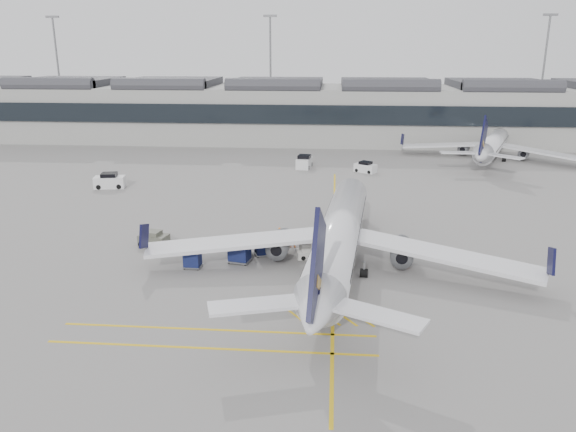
# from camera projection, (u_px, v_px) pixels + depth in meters

# --- Properties ---
(ground) EXTENTS (220.00, 220.00, 0.00)m
(ground) POSITION_uv_depth(u_px,v_px,m) (218.00, 273.00, 48.79)
(ground) COLOR gray
(ground) RESTS_ON ground
(terminal) EXTENTS (200.00, 20.45, 12.40)m
(terminal) POSITION_uv_depth(u_px,v_px,m) (287.00, 110.00, 115.56)
(terminal) COLOR #9E9E99
(terminal) RESTS_ON ground
(light_masts) EXTENTS (113.00, 0.60, 25.45)m
(light_masts) POSITION_uv_depth(u_px,v_px,m) (285.00, 66.00, 126.67)
(light_masts) COLOR slate
(light_masts) RESTS_ON ground
(apron_markings) EXTENTS (0.25, 60.00, 0.01)m
(apron_markings) POSITION_uv_depth(u_px,v_px,m) (334.00, 239.00, 57.53)
(apron_markings) COLOR gold
(apron_markings) RESTS_ON ground
(airliner_main) EXTENTS (34.28, 37.61, 10.00)m
(airliner_main) POSITION_uv_depth(u_px,v_px,m) (339.00, 237.00, 49.17)
(airliner_main) COLOR silver
(airliner_main) RESTS_ON ground
(airliner_far) EXTENTS (29.31, 32.43, 9.10)m
(airliner_far) POSITION_uv_depth(u_px,v_px,m) (493.00, 144.00, 96.95)
(airliner_far) COLOR silver
(airliner_far) RESTS_ON ground
(belt_loader) EXTENTS (4.63, 2.42, 1.83)m
(belt_loader) POSITION_uv_depth(u_px,v_px,m) (315.00, 251.00, 52.48)
(belt_loader) COLOR silver
(belt_loader) RESTS_ON ground
(baggage_cart_a) EXTENTS (2.04, 1.87, 1.75)m
(baggage_cart_a) POSITION_uv_depth(u_px,v_px,m) (264.00, 246.00, 52.72)
(baggage_cart_a) COLOR gray
(baggage_cart_a) RESTS_ON ground
(baggage_cart_b) EXTENTS (1.82, 1.55, 1.80)m
(baggage_cart_b) POSITION_uv_depth(u_px,v_px,m) (242.00, 245.00, 52.85)
(baggage_cart_b) COLOR gray
(baggage_cart_b) RESTS_ON ground
(baggage_cart_c) EXTENTS (1.62, 1.36, 1.62)m
(baggage_cart_c) POSITION_uv_depth(u_px,v_px,m) (193.00, 259.00, 49.79)
(baggage_cart_c) COLOR gray
(baggage_cart_c) RESTS_ON ground
(baggage_cart_d) EXTENTS (2.20, 1.94, 2.02)m
(baggage_cart_d) POSITION_uv_depth(u_px,v_px,m) (239.00, 251.00, 50.96)
(baggage_cart_d) COLOR gray
(baggage_cart_d) RESTS_ON ground
(ramp_agent_a) EXTENTS (0.71, 0.72, 1.67)m
(ramp_agent_a) POSITION_uv_depth(u_px,v_px,m) (280.00, 236.00, 55.87)
(ramp_agent_a) COLOR orange
(ramp_agent_a) RESTS_ON ground
(ramp_agent_b) EXTENTS (0.87, 0.68, 1.77)m
(ramp_agent_b) POSITION_uv_depth(u_px,v_px,m) (292.00, 238.00, 54.92)
(ramp_agent_b) COLOR orange
(ramp_agent_b) RESTS_ON ground
(pushback_tug) EXTENTS (3.03, 2.20, 1.54)m
(pushback_tug) POSITION_uv_depth(u_px,v_px,m) (154.00, 239.00, 55.29)
(pushback_tug) COLOR #57584B
(pushback_tug) RESTS_ON ground
(safety_cone_nose) EXTENTS (0.32, 0.32, 0.45)m
(safety_cone_nose) POSITION_uv_depth(u_px,v_px,m) (357.00, 205.00, 68.79)
(safety_cone_nose) COLOR #F24C0A
(safety_cone_nose) RESTS_ON ground
(safety_cone_engine) EXTENTS (0.37, 0.37, 0.52)m
(safety_cone_engine) POSITION_uv_depth(u_px,v_px,m) (406.00, 265.00, 49.99)
(safety_cone_engine) COLOR #F24C0A
(safety_cone_engine) RESTS_ON ground
(service_van_left) EXTENTS (4.39, 2.75, 2.10)m
(service_van_left) POSITION_uv_depth(u_px,v_px,m) (110.00, 181.00, 77.82)
(service_van_left) COLOR silver
(service_van_left) RESTS_ON ground
(service_van_mid) EXTENTS (2.58, 4.32, 2.09)m
(service_van_mid) POSITION_uv_depth(u_px,v_px,m) (304.00, 162.00, 90.50)
(service_van_mid) COLOR silver
(service_van_mid) RESTS_ON ground
(service_van_right) EXTENTS (3.69, 3.19, 1.70)m
(service_van_right) POSITION_uv_depth(u_px,v_px,m) (365.00, 167.00, 87.42)
(service_van_right) COLOR silver
(service_van_right) RESTS_ON ground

